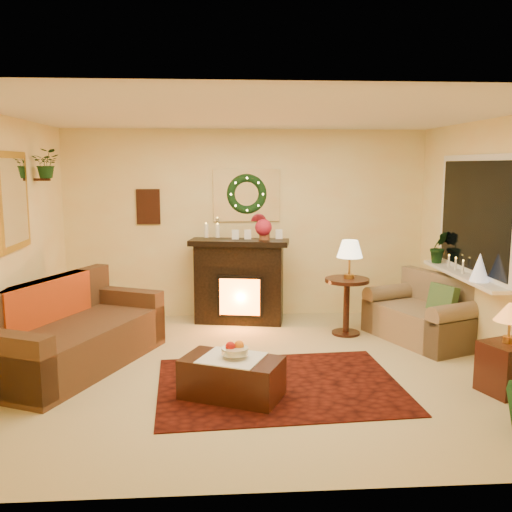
{
  "coord_description": "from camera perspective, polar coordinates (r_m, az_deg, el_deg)",
  "views": [
    {
      "loc": [
        -0.42,
        -5.66,
        2.11
      ],
      "look_at": [
        0.0,
        0.35,
        1.15
      ],
      "focal_mm": 40.0,
      "sensor_mm": 36.0,
      "label": 1
    }
  ],
  "objects": [
    {
      "name": "floor",
      "position": [
        6.06,
        0.23,
        -11.34
      ],
      "size": [
        5.0,
        5.0,
        0.0
      ],
      "primitive_type": "plane",
      "color": "beige",
      "rests_on": "ground"
    },
    {
      "name": "ceiling",
      "position": [
        5.7,
        0.25,
        13.98
      ],
      "size": [
        5.0,
        5.0,
        0.0
      ],
      "primitive_type": "plane",
      "color": "white",
      "rests_on": "ground"
    },
    {
      "name": "wall_back",
      "position": [
        7.96,
        -0.94,
        3.22
      ],
      "size": [
        5.0,
        5.0,
        0.0
      ],
      "primitive_type": "plane",
      "color": "#EFD88C",
      "rests_on": "ground"
    },
    {
      "name": "wall_front",
      "position": [
        3.53,
        2.91,
        -4.23
      ],
      "size": [
        5.0,
        5.0,
        0.0
      ],
      "primitive_type": "plane",
      "color": "#EFD88C",
      "rests_on": "ground"
    },
    {
      "name": "wall_left",
      "position": [
        6.09,
        -23.94,
        0.62
      ],
      "size": [
        4.5,
        4.5,
        0.0
      ],
      "primitive_type": "plane",
      "color": "#EFD88C",
      "rests_on": "ground"
    },
    {
      "name": "wall_right",
      "position": [
        6.42,
        23.1,
        1.07
      ],
      "size": [
        4.5,
        4.5,
        0.0
      ],
      "primitive_type": "plane",
      "color": "#EFD88C",
      "rests_on": "ground"
    },
    {
      "name": "area_rug",
      "position": [
        5.66,
        2.33,
        -12.78
      ],
      "size": [
        2.42,
        1.88,
        0.01
      ],
      "primitive_type": "cube",
      "rotation": [
        0.0,
        0.0,
        0.06
      ],
      "color": "#3C120B",
      "rests_on": "floor"
    },
    {
      "name": "sofa",
      "position": [
        6.3,
        -17.65,
        -6.86
      ],
      "size": [
        1.72,
        2.32,
        0.91
      ],
      "primitive_type": "cube",
      "rotation": [
        0.0,
        0.0,
        -0.42
      ],
      "color": "#51271C",
      "rests_on": "floor"
    },
    {
      "name": "red_throw",
      "position": [
        6.42,
        -17.5,
        -6.32
      ],
      "size": [
        0.8,
        1.31,
        0.02
      ],
      "primitive_type": "cube",
      "color": "#AE1D15",
      "rests_on": "sofa"
    },
    {
      "name": "fireplace",
      "position": [
        7.67,
        -1.7,
        -2.68
      ],
      "size": [
        1.21,
        0.57,
        1.06
      ],
      "primitive_type": "cube",
      "rotation": [
        0.0,
        0.0,
        -0.18
      ],
      "color": "black",
      "rests_on": "floor"
    },
    {
      "name": "poinsettia",
      "position": [
        7.52,
        0.75,
        2.87
      ],
      "size": [
        0.22,
        0.22,
        0.22
      ],
      "primitive_type": "sphere",
      "color": "#B11B33",
      "rests_on": "fireplace"
    },
    {
      "name": "mantel_candle_a",
      "position": [
        7.53,
        -5.01,
        2.54
      ],
      "size": [
        0.06,
        0.06,
        0.18
      ],
      "primitive_type": "cylinder",
      "color": "#FFF2CC",
      "rests_on": "fireplace"
    },
    {
      "name": "mantel_candle_b",
      "position": [
        7.5,
        -3.86,
        2.52
      ],
      "size": [
        0.06,
        0.06,
        0.17
      ],
      "primitive_type": "cylinder",
      "color": "white",
      "rests_on": "fireplace"
    },
    {
      "name": "mantel_mirror",
      "position": [
        7.91,
        -0.94,
        6.08
      ],
      "size": [
        0.92,
        0.02,
        0.72
      ],
      "primitive_type": "cube",
      "color": "white",
      "rests_on": "wall_back"
    },
    {
      "name": "wreath",
      "position": [
        7.87,
        -0.93,
        6.21
      ],
      "size": [
        0.55,
        0.11,
        0.55
      ],
      "primitive_type": "torus",
      "rotation": [
        1.57,
        0.0,
        0.0
      ],
      "color": "#194719",
      "rests_on": "wall_back"
    },
    {
      "name": "wall_art",
      "position": [
        7.97,
        -10.72,
        4.87
      ],
      "size": [
        0.32,
        0.03,
        0.48
      ],
      "primitive_type": "cube",
      "color": "#381E11",
      "rests_on": "wall_back"
    },
    {
      "name": "gold_mirror",
      "position": [
        6.32,
        -23.11,
        5.06
      ],
      "size": [
        0.03,
        0.84,
        1.0
      ],
      "primitive_type": "cube",
      "color": "gold",
      "rests_on": "wall_left"
    },
    {
      "name": "hanging_plant",
      "position": [
        6.98,
        -20.12,
        7.36
      ],
      "size": [
        0.33,
        0.28,
        0.36
      ],
      "primitive_type": "imported",
      "color": "#194719",
      "rests_on": "wall_left"
    },
    {
      "name": "loveseat",
      "position": [
        7.21,
        16.31,
        -4.88
      ],
      "size": [
        1.25,
        1.56,
        0.79
      ],
      "primitive_type": "cube",
      "rotation": [
        0.0,
        0.0,
        0.39
      ],
      "color": "#7B6E5D",
      "rests_on": "floor"
    },
    {
      "name": "window_frame",
      "position": [
        6.88,
        21.05,
        3.78
      ],
      "size": [
        0.03,
        1.86,
        1.36
      ],
      "primitive_type": "cube",
      "color": "white",
      "rests_on": "wall_right"
    },
    {
      "name": "window_glass",
      "position": [
        6.87,
        20.94,
        3.78
      ],
      "size": [
        0.02,
        1.7,
        1.22
      ],
      "primitive_type": "cube",
      "color": "black",
      "rests_on": "wall_right"
    },
    {
      "name": "window_sill",
      "position": [
        6.92,
        19.94,
        -1.81
      ],
      "size": [
        0.22,
        1.86,
        0.04
      ],
      "primitive_type": "cube",
      "color": "white",
      "rests_on": "wall_right"
    },
    {
      "name": "mini_tree",
      "position": [
        6.49,
        21.46,
        -1.07
      ],
      "size": [
        0.2,
        0.2,
        0.3
      ],
      "primitive_type": "cone",
      "color": "white",
      "rests_on": "window_sill"
    },
    {
      "name": "sill_plant",
      "position": [
        7.54,
        17.83,
        0.8
      ],
      "size": [
        0.29,
        0.23,
        0.52
      ],
      "primitive_type": "imported",
      "color": "#154814",
      "rests_on": "window_sill"
    },
    {
      "name": "side_table_round",
      "position": [
        7.28,
        9.02,
        -5.26
      ],
      "size": [
        0.55,
        0.55,
        0.72
      ],
      "primitive_type": "cylinder",
      "rotation": [
        0.0,
        0.0,
        0.0
      ],
      "color": "#422914",
      "rests_on": "floor"
    },
    {
      "name": "lamp_cream",
      "position": [
        7.18,
        9.32,
        -0.93
      ],
      "size": [
        0.32,
        0.32,
        0.49
      ],
      "primitive_type": "cone",
      "color": "#FFF1BF",
      "rests_on": "side_table_round"
    },
    {
      "name": "end_table_square",
      "position": [
        5.89,
        23.7,
        -9.96
      ],
      "size": [
        0.5,
        0.5,
        0.48
      ],
      "primitive_type": "cube",
      "rotation": [
        0.0,
        0.0,
        0.34
      ],
      "color": "#35190E",
      "rests_on": "floor"
    },
    {
      "name": "lamp_tiffany",
      "position": [
        5.78,
        24.08,
        -5.41
      ],
      "size": [
        0.3,
        0.3,
        0.43
      ],
      "primitive_type": "cone",
      "color": "orange",
      "rests_on": "end_table_square"
    },
    {
      "name": "coffee_table",
      "position": [
        5.32,
        -2.42,
        -11.87
      ],
      "size": [
        1.01,
        0.81,
        0.37
      ],
      "primitive_type": "cube",
      "rotation": [
        0.0,
        0.0,
        -0.43
      ],
      "color": "#332012",
      "rests_on": "floor"
    },
    {
      "name": "fruit_bowl",
      "position": [
        5.24,
        -2.13,
        -9.44
      ],
      "size": [
        0.25,
        0.25,
        0.06
      ],
      "primitive_type": "cylinder",
      "color": "beige",
      "rests_on": "coffee_table"
    }
  ]
}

